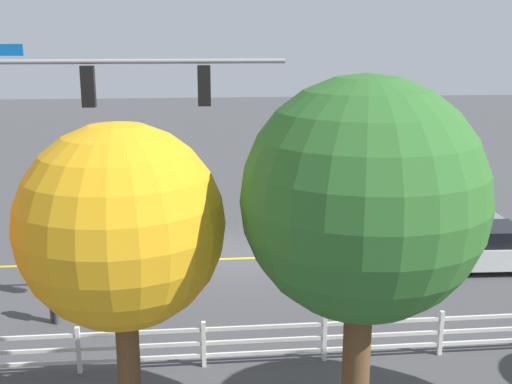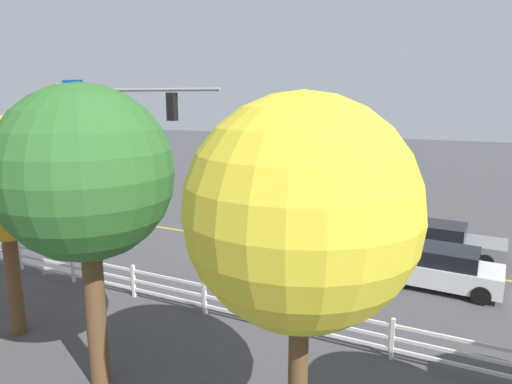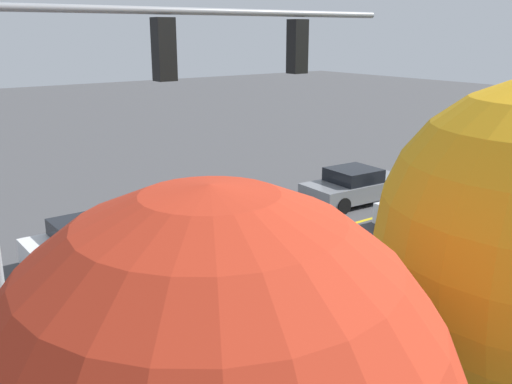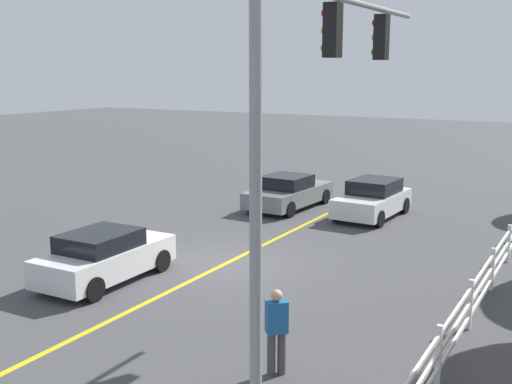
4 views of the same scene
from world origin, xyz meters
TOP-DOWN VIEW (x-y plane):
  - ground_plane at (0.00, 0.00)m, footprint 120.00×120.00m
  - lane_center_stripe at (-4.00, 0.00)m, footprint 28.00×0.16m
  - signal_assembly at (4.75, 4.98)m, footprint 7.87×0.38m
  - car_0 at (-7.99, -1.86)m, footprint 4.65×2.22m
  - car_1 at (-8.11, 1.78)m, footprint 4.15×2.09m
  - car_2 at (2.88, -2.04)m, footprint 4.07×1.90m
  - pedestrian at (5.35, 4.56)m, footprint 0.46×0.47m
  - white_rail_fence at (-3.00, 7.32)m, footprint 26.10×0.10m

SIDE VIEW (x-z plane):
  - ground_plane at x=0.00m, z-range 0.00..0.00m
  - lane_center_stripe at x=-4.00m, z-range 0.00..0.01m
  - white_rail_fence at x=-3.00m, z-range 0.03..1.18m
  - car_0 at x=-7.99m, z-range -0.04..1.38m
  - car_2 at x=2.88m, z-range -0.01..1.41m
  - car_1 at x=-8.11m, z-range -0.02..1.47m
  - pedestrian at x=5.35m, z-range 0.08..1.77m
  - signal_assembly at x=4.75m, z-range 1.52..8.97m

